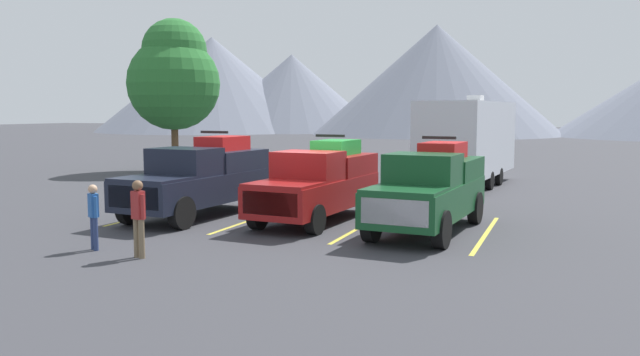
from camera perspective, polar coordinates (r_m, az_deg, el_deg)
The scene contains 13 objects.
ground_plane at distance 18.52m, azimuth -1.41°, elevation -4.07°, with size 240.00×240.00×0.00m, color #38383D.
pickup_truck_a at distance 20.06m, azimuth -10.62°, elevation 0.06°, with size 2.48×5.67×2.61m.
pickup_truck_b at distance 18.91m, azimuth -0.06°, elevation -0.36°, with size 2.36×5.53×2.53m.
pickup_truck_c at distance 17.48m, azimuth 9.82°, elevation -0.86°, with size 2.39×5.62×2.54m.
lot_stripe_a at distance 21.19m, azimuth -13.98°, elevation -2.96°, with size 0.12×5.50×0.01m, color gold.
lot_stripe_b at distance 19.45m, azimuth -5.75°, elevation -3.60°, with size 0.12×5.50×0.01m, color gold.
lot_stripe_c at distance 18.18m, azimuth 3.86°, elevation -4.26°, with size 0.12×5.50×0.01m, color gold.
lot_stripe_d at distance 17.49m, azimuth 14.59°, elevation -4.86°, with size 0.12×5.50×0.01m, color gold.
camper_trailer_a at distance 28.29m, azimuth 13.07°, elevation 3.48°, with size 3.33×9.05×3.93m.
person_a at distance 15.77m, azimuth -19.56°, elevation -2.92°, with size 0.31×0.27×1.54m.
person_b at distance 14.62m, azimuth -15.91°, elevation -3.06°, with size 0.37×0.26×1.73m.
tree_a at distance 35.05m, azimuth -12.92°, elevation 8.89°, with size 4.89×4.89×8.09m.
mountain_ridge at distance 89.81m, azimuth 16.80°, elevation 8.08°, with size 133.97×45.49×15.05m.
Camera 1 is at (7.03, -16.83, 3.24)m, focal length 35.85 mm.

